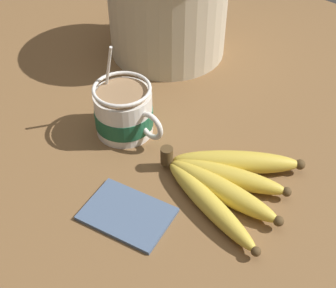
# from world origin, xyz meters

# --- Properties ---
(table) EXTENTS (1.37, 1.37, 0.03)m
(table) POSITION_xyz_m (0.00, 0.00, 0.01)
(table) COLOR brown
(table) RESTS_ON ground
(coffee_mug) EXTENTS (0.14, 0.10, 0.16)m
(coffee_mug) POSITION_xyz_m (-0.06, -0.01, 0.07)
(coffee_mug) COLOR white
(coffee_mug) RESTS_ON table
(banana_bunch) EXTENTS (0.22, 0.21, 0.04)m
(banana_bunch) POSITION_xyz_m (0.15, -0.00, 0.05)
(banana_bunch) COLOR #4C381E
(banana_bunch) RESTS_ON table
(woven_basket) EXTENTS (0.25, 0.25, 0.20)m
(woven_basket) POSITION_xyz_m (-0.18, 0.24, 0.13)
(woven_basket) COLOR beige
(woven_basket) RESTS_ON table
(napkin) EXTENTS (0.14, 0.11, 0.01)m
(napkin) POSITION_xyz_m (0.07, -0.14, 0.03)
(napkin) COLOR slate
(napkin) RESTS_ON table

